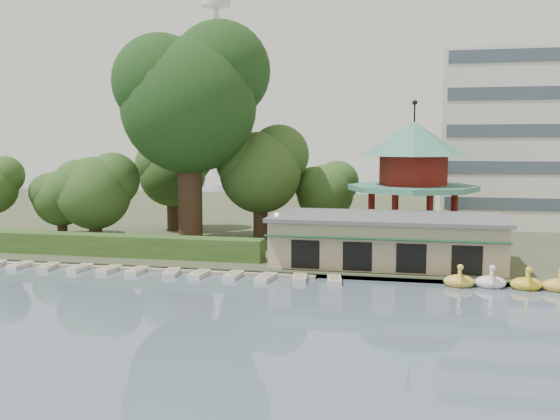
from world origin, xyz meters
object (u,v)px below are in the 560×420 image
(boathouse, at_px, (386,239))
(pavilion, at_px, (413,171))
(dock, at_px, (110,267))
(big_tree, at_px, (191,94))

(boathouse, relative_size, pavilion, 1.38)
(dock, height_order, pavilion, pavilion)
(pavilion, distance_m, big_tree, 22.37)
(dock, relative_size, pavilion, 2.52)
(dock, relative_size, big_tree, 1.58)
(dock, xyz_separation_m, big_tree, (3.18, 11.01, 14.60))
(dock, xyz_separation_m, boathouse, (22.00, 4.77, 2.25))
(dock, bearing_deg, boathouse, 12.24)
(pavilion, bearing_deg, boathouse, -101.28)
(pavilion, bearing_deg, dock, -148.34)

